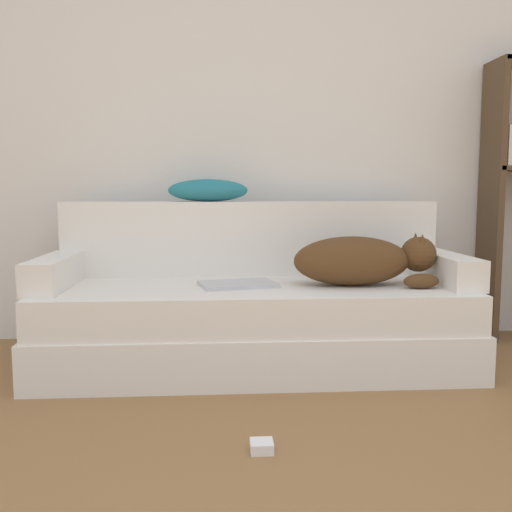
{
  "coord_description": "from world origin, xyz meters",
  "views": [
    {
      "loc": [
        -0.26,
        -0.78,
        0.85
      ],
      "look_at": [
        -0.08,
        1.86,
        0.55
      ],
      "focal_mm": 40.0,
      "sensor_mm": 36.0,
      "label": 1
    }
  ],
  "objects_px": {
    "dog": "(362,260)",
    "throw_pillow": "(208,190)",
    "laptop": "(238,284)",
    "power_adapter": "(262,446)",
    "couch": "(255,326)"
  },
  "relations": [
    {
      "from": "dog",
      "to": "laptop",
      "type": "distance_m",
      "value": 0.61
    },
    {
      "from": "dog",
      "to": "throw_pillow",
      "type": "relative_size",
      "value": 1.62
    },
    {
      "from": "couch",
      "to": "dog",
      "type": "relative_size",
      "value": 2.95
    },
    {
      "from": "throw_pillow",
      "to": "power_adapter",
      "type": "relative_size",
      "value": 5.65
    },
    {
      "from": "couch",
      "to": "throw_pillow",
      "type": "xyz_separation_m",
      "value": [
        -0.23,
        0.35,
        0.66
      ]
    },
    {
      "from": "throw_pillow",
      "to": "laptop",
      "type": "bearing_deg",
      "value": -69.91
    },
    {
      "from": "laptop",
      "to": "power_adapter",
      "type": "relative_size",
      "value": 5.23
    },
    {
      "from": "power_adapter",
      "to": "dog",
      "type": "bearing_deg",
      "value": 58.29
    },
    {
      "from": "laptop",
      "to": "throw_pillow",
      "type": "height_order",
      "value": "throw_pillow"
    },
    {
      "from": "dog",
      "to": "laptop",
      "type": "bearing_deg",
      "value": 178.47
    },
    {
      "from": "power_adapter",
      "to": "laptop",
      "type": "bearing_deg",
      "value": 92.85
    },
    {
      "from": "couch",
      "to": "power_adapter",
      "type": "height_order",
      "value": "couch"
    },
    {
      "from": "couch",
      "to": "laptop",
      "type": "xyz_separation_m",
      "value": [
        -0.08,
        -0.04,
        0.21
      ]
    },
    {
      "from": "couch",
      "to": "power_adapter",
      "type": "relative_size",
      "value": 26.97
    },
    {
      "from": "laptop",
      "to": "throw_pillow",
      "type": "distance_m",
      "value": 0.62
    }
  ]
}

